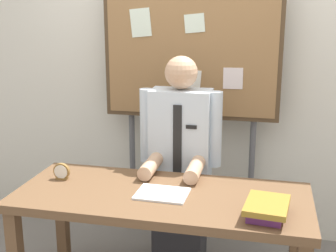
% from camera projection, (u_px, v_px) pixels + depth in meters
% --- Properties ---
extents(back_wall, '(6.40, 0.08, 2.70)m').
position_uv_depth(back_wall, '(195.00, 62.00, 3.43)').
color(back_wall, silver).
rests_on(back_wall, ground_plane).
extents(desk, '(1.66, 0.70, 0.73)m').
position_uv_depth(desk, '(162.00, 209.00, 2.57)').
color(desk, brown).
rests_on(desk, ground_plane).
extents(person, '(0.55, 0.56, 1.45)m').
position_uv_depth(person, '(180.00, 170.00, 3.07)').
color(person, '#2D2D33').
rests_on(person, ground_plane).
extents(bulletin_board, '(1.28, 0.09, 1.96)m').
position_uv_depth(bulletin_board, '(191.00, 54.00, 3.21)').
color(bulletin_board, '#4C3823').
rests_on(bulletin_board, ground_plane).
extents(book_stack, '(0.24, 0.30, 0.08)m').
position_uv_depth(book_stack, '(267.00, 208.00, 2.25)').
color(book_stack, '#72337F').
rests_on(book_stack, desk).
extents(open_notebook, '(0.29, 0.23, 0.01)m').
position_uv_depth(open_notebook, '(162.00, 194.00, 2.52)').
color(open_notebook, white).
rests_on(open_notebook, desk).
extents(desk_clock, '(0.10, 0.04, 0.10)m').
position_uv_depth(desk_clock, '(62.00, 172.00, 2.74)').
color(desk_clock, olive).
rests_on(desk_clock, desk).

